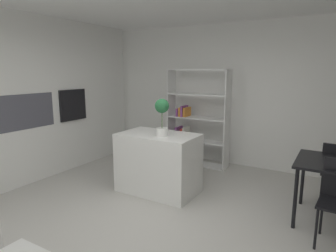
{
  "coord_description": "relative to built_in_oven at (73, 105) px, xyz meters",
  "views": [
    {
      "loc": [
        1.74,
        -2.68,
        1.85
      ],
      "look_at": [
        0.03,
        0.22,
        1.21
      ],
      "focal_mm": 31.3,
      "sensor_mm": 36.0,
      "label": 1
    }
  ],
  "objects": [
    {
      "name": "open_bookshelf",
      "position": [
        1.84,
        1.39,
        -0.35
      ],
      "size": [
        1.22,
        0.33,
        1.88
      ],
      "color": "white",
      "rests_on": "ground_plane"
    },
    {
      "name": "ground_plane",
      "position": [
        2.55,
        -1.11,
        -1.22
      ],
      "size": [
        9.1,
        9.1,
        0.0
      ],
      "primitive_type": "plane",
      "color": "beige"
    },
    {
      "name": "kitchen_island",
      "position": [
        1.98,
        -0.14,
        -0.77
      ],
      "size": [
        1.18,
        0.72,
        0.91
      ],
      "primitive_type": "cube",
      "color": "white",
      "rests_on": "ground_plane"
    },
    {
      "name": "back_partition",
      "position": [
        2.55,
        1.8,
        0.15
      ],
      "size": [
        6.62,
        0.06,
        2.75
      ],
      "primitive_type": "cube",
      "color": "white",
      "rests_on": "ground_plane"
    },
    {
      "name": "potted_plant_on_island",
      "position": [
        2.1,
        -0.23,
        0.02
      ],
      "size": [
        0.21,
        0.21,
        0.55
      ],
      "color": "white",
      "rests_on": "kitchen_island"
    },
    {
      "name": "cabinet_niche_splashback",
      "position": [
        -0.02,
        -0.92,
        -0.02
      ],
      "size": [
        0.01,
        0.96,
        0.56
      ],
      "color": "#4C4C56",
      "rests_on": "ground_plane"
    },
    {
      "name": "tall_cabinet_run_left",
      "position": [
        -0.36,
        -1.11,
        0.15
      ],
      "size": [
        0.68,
        5.3,
        2.75
      ],
      "primitive_type": "cube",
      "color": "white",
      "rests_on": "ground_plane"
    },
    {
      "name": "built_in_oven",
      "position": [
        0.0,
        0.0,
        0.0
      ],
      "size": [
        0.06,
        0.59,
        0.57
      ],
      "color": "black",
      "rests_on": "ground_plane"
    }
  ]
}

